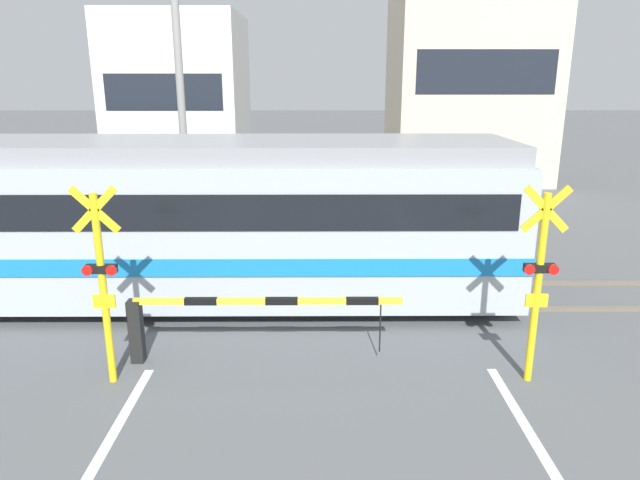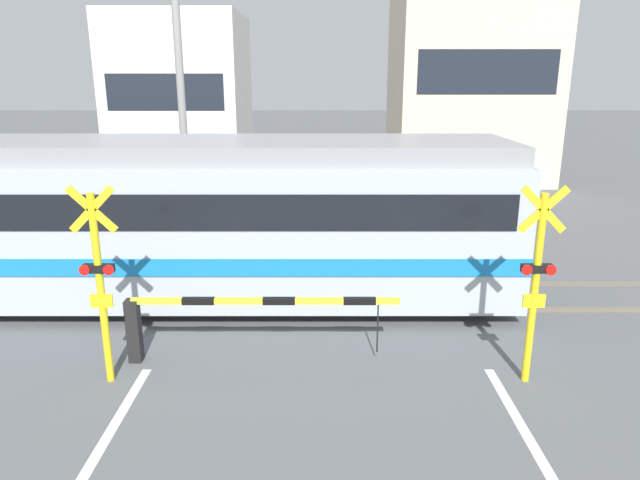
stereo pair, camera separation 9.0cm
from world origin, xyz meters
name	(u,v)px [view 1 (the left image)]	position (x,y,z in m)	size (l,w,h in m)	color
rail_track_near	(320,309)	(0.00, 9.49, 0.04)	(50.00, 0.10, 0.08)	#6B6051
rail_track_far	(319,284)	(0.00, 10.92, 0.04)	(50.00, 0.10, 0.08)	#6B6051
commuter_train	(80,217)	(-4.75, 10.21, 1.73)	(17.10, 2.99, 3.24)	#ADB7C1
crossing_barrier_near	(211,315)	(-1.72, 7.49, 0.80)	(4.30, 0.20, 1.08)	black
crossing_barrier_far	(387,224)	(1.72, 13.19, 0.80)	(4.30, 0.20, 1.08)	black
crossing_signal_left	(102,278)	(-3.12, 6.87, 1.64)	(0.68, 0.15, 2.97)	yellow
crossing_signal_right	(539,277)	(3.12, 6.87, 1.64)	(0.68, 0.15, 2.97)	yellow
pedestrian	(311,203)	(-0.23, 15.33, 0.90)	(0.38, 0.22, 1.57)	#23232D
building_left_of_street	(181,99)	(-5.99, 24.82, 3.49)	(5.44, 5.59, 6.97)	white
building_right_of_street	(467,83)	(6.50, 24.82, 4.17)	(6.46, 5.59, 8.34)	beige
utility_pole_streetside	(182,108)	(-3.87, 15.69, 3.55)	(0.22, 0.22, 7.10)	gray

